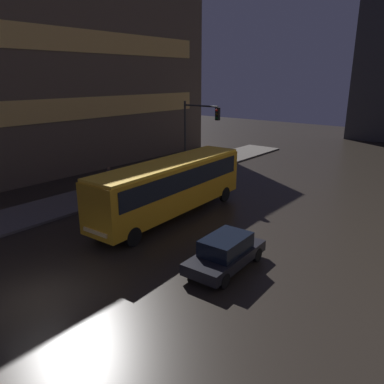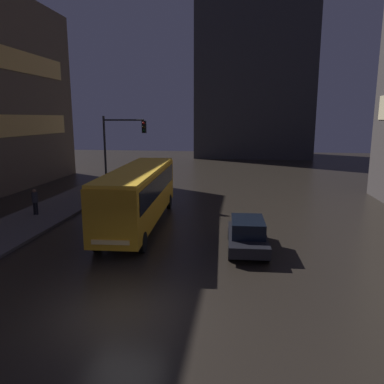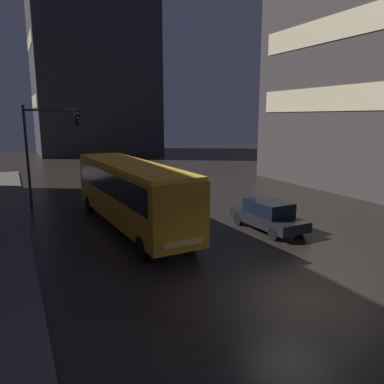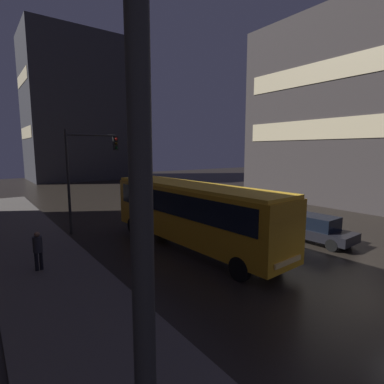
{
  "view_description": "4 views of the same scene",
  "coord_description": "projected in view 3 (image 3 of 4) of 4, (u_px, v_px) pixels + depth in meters",
  "views": [
    {
      "loc": [
        12.3,
        -5.92,
        8.17
      ],
      "look_at": [
        -0.6,
        9.95,
        1.84
      ],
      "focal_mm": 35.0,
      "sensor_mm": 36.0,
      "label": 1
    },
    {
      "loc": [
        3.68,
        -10.74,
        6.24
      ],
      "look_at": [
        0.88,
        10.16,
        2.05
      ],
      "focal_mm": 35.0,
      "sensor_mm": 36.0,
      "label": 2
    },
    {
      "loc": [
        -7.46,
        -8.29,
        5.69
      ],
      "look_at": [
        1.24,
        9.73,
        1.65
      ],
      "focal_mm": 35.0,
      "sensor_mm": 36.0,
      "label": 3
    },
    {
      "loc": [
        -11.26,
        -2.53,
        5.18
      ],
      "look_at": [
        0.64,
        13.67,
        2.33
      ],
      "focal_mm": 28.0,
      "sensor_mm": 36.0,
      "label": 4
    }
  ],
  "objects": [
    {
      "name": "ground_plane",
      "position": [
        292.0,
        303.0,
        11.62
      ],
      "size": [
        120.0,
        120.0,
        0.0
      ],
      "primitive_type": "plane",
      "color": "black"
    },
    {
      "name": "building_right_block",
      "position": [
        371.0,
        77.0,
        30.17
      ],
      "size": [
        10.07,
        16.32,
        17.7
      ],
      "color": "#383333",
      "rests_on": "ground"
    },
    {
      "name": "building_far_backdrop",
      "position": [
        95.0,
        75.0,
        58.02
      ],
      "size": [
        18.07,
        12.0,
        24.1
      ],
      "color": "#2D2D33",
      "rests_on": "ground"
    },
    {
      "name": "bus_near",
      "position": [
        130.0,
        189.0,
        19.01
      ],
      "size": [
        3.03,
        11.73,
        3.41
      ],
      "rotation": [
        0.0,
        0.0,
        3.19
      ],
      "color": "orange",
      "rests_on": "ground"
    },
    {
      "name": "car_taxi",
      "position": [
        268.0,
        215.0,
        19.02
      ],
      "size": [
        1.99,
        4.33,
        1.51
      ],
      "rotation": [
        0.0,
        0.0,
        3.18
      ],
      "color": "black",
      "rests_on": "ground"
    },
    {
      "name": "traffic_light_main",
      "position": [
        46.0,
        139.0,
        22.98
      ],
      "size": [
        3.31,
        0.35,
        6.38
      ],
      "color": "#2D2D2D",
      "rests_on": "ground"
    }
  ]
}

